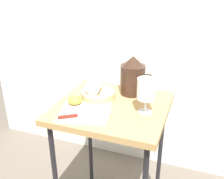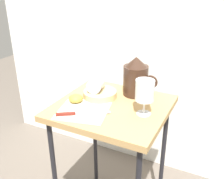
{
  "view_description": "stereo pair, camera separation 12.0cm",
  "coord_description": "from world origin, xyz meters",
  "px_view_note": "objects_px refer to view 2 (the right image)",
  "views": [
    {
      "loc": [
        0.37,
        -1.03,
        1.29
      ],
      "look_at": [
        0.0,
        0.0,
        0.8
      ],
      "focal_mm": 41.64,
      "sensor_mm": 36.0,
      "label": 1
    },
    {
      "loc": [
        0.48,
        -0.98,
        1.29
      ],
      "look_at": [
        0.0,
        0.0,
        0.8
      ],
      "focal_mm": 41.64,
      "sensor_mm": 36.0,
      "label": 2
    }
  ],
  "objects_px": {
    "basket_tray": "(100,94)",
    "apple_half_left": "(76,98)",
    "wine_glass_upright": "(145,92)",
    "knife": "(75,114)",
    "pitcher": "(136,80)",
    "table": "(112,119)",
    "wine_glass_tipped_near": "(96,84)"
  },
  "relations": [
    {
      "from": "table",
      "to": "wine_glass_tipped_near",
      "type": "xyz_separation_m",
      "value": [
        -0.11,
        0.04,
        0.15
      ]
    },
    {
      "from": "basket_tray",
      "to": "apple_half_left",
      "type": "xyz_separation_m",
      "value": [
        -0.08,
        -0.1,
        0.01
      ]
    },
    {
      "from": "basket_tray",
      "to": "table",
      "type": "bearing_deg",
      "value": -28.18
    },
    {
      "from": "wine_glass_tipped_near",
      "to": "knife",
      "type": "xyz_separation_m",
      "value": [
        0.01,
        -0.21,
        -0.06
      ]
    },
    {
      "from": "basket_tray",
      "to": "wine_glass_upright",
      "type": "bearing_deg",
      "value": -14.45
    },
    {
      "from": "table",
      "to": "wine_glass_tipped_near",
      "type": "bearing_deg",
      "value": 157.73
    },
    {
      "from": "wine_glass_upright",
      "to": "wine_glass_tipped_near",
      "type": "distance_m",
      "value": 0.28
    },
    {
      "from": "basket_tray",
      "to": "knife",
      "type": "height_order",
      "value": "basket_tray"
    },
    {
      "from": "basket_tray",
      "to": "apple_half_left",
      "type": "distance_m",
      "value": 0.13
    },
    {
      "from": "apple_half_left",
      "to": "knife",
      "type": "bearing_deg",
      "value": -58.23
    },
    {
      "from": "wine_glass_upright",
      "to": "apple_half_left",
      "type": "xyz_separation_m",
      "value": [
        -0.33,
        -0.04,
        -0.08
      ]
    },
    {
      "from": "basket_tray",
      "to": "wine_glass_upright",
      "type": "relative_size",
      "value": 1.04
    },
    {
      "from": "wine_glass_upright",
      "to": "knife",
      "type": "distance_m",
      "value": 0.32
    },
    {
      "from": "apple_half_left",
      "to": "knife",
      "type": "distance_m",
      "value": 0.13
    },
    {
      "from": "wine_glass_upright",
      "to": "table",
      "type": "bearing_deg",
      "value": 174.08
    },
    {
      "from": "basket_tray",
      "to": "knife",
      "type": "relative_size",
      "value": 0.81
    },
    {
      "from": "basket_tray",
      "to": "wine_glass_tipped_near",
      "type": "distance_m",
      "value": 0.06
    },
    {
      "from": "pitcher",
      "to": "apple_half_left",
      "type": "xyz_separation_m",
      "value": [
        -0.22,
        -0.22,
        -0.06
      ]
    },
    {
      "from": "apple_half_left",
      "to": "knife",
      "type": "xyz_separation_m",
      "value": [
        0.07,
        -0.11,
        -0.01
      ]
    },
    {
      "from": "table",
      "to": "apple_half_left",
      "type": "bearing_deg",
      "value": -161.71
    },
    {
      "from": "pitcher",
      "to": "wine_glass_tipped_near",
      "type": "distance_m",
      "value": 0.2
    },
    {
      "from": "wine_glass_tipped_near",
      "to": "knife",
      "type": "relative_size",
      "value": 0.75
    },
    {
      "from": "wine_glass_tipped_near",
      "to": "apple_half_left",
      "type": "bearing_deg",
      "value": -119.65
    },
    {
      "from": "basket_tray",
      "to": "apple_half_left",
      "type": "height_order",
      "value": "apple_half_left"
    },
    {
      "from": "basket_tray",
      "to": "knife",
      "type": "distance_m",
      "value": 0.21
    },
    {
      "from": "knife",
      "to": "wine_glass_upright",
      "type": "bearing_deg",
      "value": 28.54
    },
    {
      "from": "basket_tray",
      "to": "pitcher",
      "type": "height_order",
      "value": "pitcher"
    },
    {
      "from": "table",
      "to": "wine_glass_upright",
      "type": "relative_size",
      "value": 4.48
    },
    {
      "from": "table",
      "to": "wine_glass_upright",
      "type": "height_order",
      "value": "wine_glass_upright"
    },
    {
      "from": "wine_glass_upright",
      "to": "knife",
      "type": "relative_size",
      "value": 0.78
    },
    {
      "from": "pitcher",
      "to": "knife",
      "type": "xyz_separation_m",
      "value": [
        -0.16,
        -0.32,
        -0.07
      ]
    },
    {
      "from": "table",
      "to": "wine_glass_upright",
      "type": "distance_m",
      "value": 0.25
    }
  ]
}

